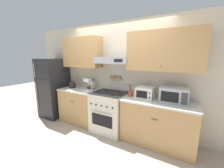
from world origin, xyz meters
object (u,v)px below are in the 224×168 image
Objects in this scene: toaster_oven at (145,93)px; stove_range at (110,111)px; utensil_crock at (131,93)px; coffee_maker at (90,84)px; tea_kettle at (72,84)px; refrigerator at (54,88)px; microwave at (174,95)px.

stove_range is at bearing -174.51° from toaster_oven.
toaster_oven is at bearing -0.32° from utensil_crock.
coffee_maker is 1.14m from utensil_crock.
utensil_crock is at bearing -1.69° from coffee_maker.
coffee_maker reaches higher than tea_kettle.
coffee_maker is 1.07× the size of utensil_crock.
refrigerator is (-1.90, -0.03, 0.37)m from stove_range.
utensil_crock reaches higher than stove_range.
refrigerator is 2.39m from utensil_crock.
tea_kettle is at bearing 9.78° from refrigerator.
stove_range is 0.65× the size of refrigerator.
refrigerator is 0.67m from tea_kettle.
tea_kettle reaches higher than stove_range.
toaster_oven is (0.80, 0.08, 0.54)m from stove_range.
tea_kettle is (-1.26, 0.08, 0.52)m from stove_range.
utensil_crock is (0.48, 0.08, 0.50)m from stove_range.
tea_kettle is 2.06m from toaster_oven.
utensil_crock is at bearing 179.68° from toaster_oven.
stove_range is 0.97m from toaster_oven.
utensil_crock is at bearing 0.00° from tea_kettle.
coffee_maker reaches higher than toaster_oven.
coffee_maker is at bearing 6.64° from refrigerator.
coffee_maker is (0.60, 0.03, 0.06)m from tea_kettle.
refrigerator reaches higher than microwave.
coffee_maker is at bearing 178.61° from toaster_oven.
toaster_oven is at bearing -0.05° from tea_kettle.
coffee_maker is 0.61× the size of microwave.
toaster_oven reaches higher than tea_kettle.
refrigerator is at bearing -177.67° from toaster_oven.
coffee_maker reaches higher than utensil_crock.
tea_kettle is 0.61m from coffee_maker.
toaster_oven is at bearing 5.49° from stove_range.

